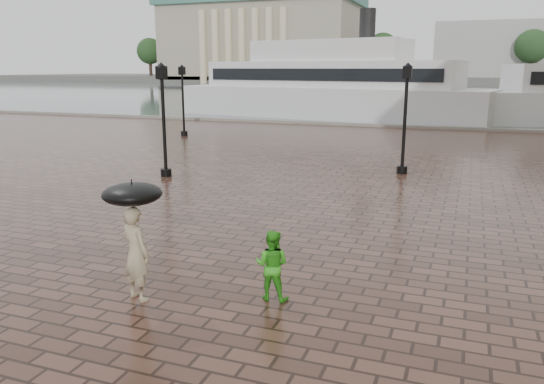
{
  "coord_description": "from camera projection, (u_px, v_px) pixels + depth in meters",
  "views": [
    {
      "loc": [
        5.56,
        -8.46,
        4.32
      ],
      "look_at": [
        1.19,
        3.21,
        1.4
      ],
      "focal_mm": 35.0,
      "sensor_mm": 36.0,
      "label": 1
    }
  ],
  "objects": [
    {
      "name": "ferry_near",
      "position": [
        330.0,
        86.0,
        46.92
      ],
      "size": [
        28.59,
        11.58,
        9.13
      ],
      "rotation": [
        0.0,
        0.0,
        -0.18
      ],
      "color": "silver",
      "rests_on": "ground"
    },
    {
      "name": "street_lamps",
      "position": [
        240.0,
        110.0,
        25.76
      ],
      "size": [
        15.44,
        12.44,
        4.4
      ],
      "color": "black",
      "rests_on": "ground"
    },
    {
      "name": "umbrella",
      "position": [
        132.0,
        194.0,
        9.71
      ],
      "size": [
        1.1,
        1.1,
        1.18
      ],
      "color": "black",
      "rests_on": "ground"
    },
    {
      "name": "harbour_water",
      "position": [
        440.0,
        93.0,
        94.48
      ],
      "size": [
        240.0,
        240.0,
        0.0
      ],
      "primitive_type": "plane",
      "color": "#4E5A5E",
      "rests_on": "ground"
    },
    {
      "name": "quay_edge",
      "position": [
        391.0,
        127.0,
        39.78
      ],
      "size": [
        80.0,
        0.6,
        0.3
      ],
      "primitive_type": "cube",
      "color": "slate",
      "rests_on": "ground"
    },
    {
      "name": "child_pedestrian",
      "position": [
        272.0,
        265.0,
        10.02
      ],
      "size": [
        0.69,
        0.55,
        1.37
      ],
      "primitive_type": "imported",
      "rotation": [
        0.0,
        0.0,
        3.18
      ],
      "color": "green",
      "rests_on": "ground"
    },
    {
      "name": "museum",
      "position": [
        262.0,
        35.0,
        158.07
      ],
      "size": [
        57.0,
        32.5,
        26.0
      ],
      "color": "gray",
      "rests_on": "ground"
    },
    {
      "name": "ground",
      "position": [
        160.0,
        289.0,
        10.6
      ],
      "size": [
        300.0,
        300.0,
        0.0
      ],
      "primitive_type": "plane",
      "color": "#352018",
      "rests_on": "ground"
    },
    {
      "name": "adult_pedestrian",
      "position": [
        136.0,
        253.0,
        9.98
      ],
      "size": [
        0.78,
        0.64,
        1.83
      ],
      "primitive_type": "imported",
      "rotation": [
        0.0,
        0.0,
        2.78
      ],
      "color": "tan",
      "rests_on": "ground"
    },
    {
      "name": "far_trees",
      "position": [
        454.0,
        48.0,
        134.28
      ],
      "size": [
        188.0,
        8.0,
        13.5
      ],
      "color": "#2D2119",
      "rests_on": "ground"
    },
    {
      "name": "far_shore",
      "position": [
        454.0,
        80.0,
        156.26
      ],
      "size": [
        300.0,
        60.0,
        2.0
      ],
      "primitive_type": "cube",
      "color": "#4C4C47",
      "rests_on": "ground"
    }
  ]
}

